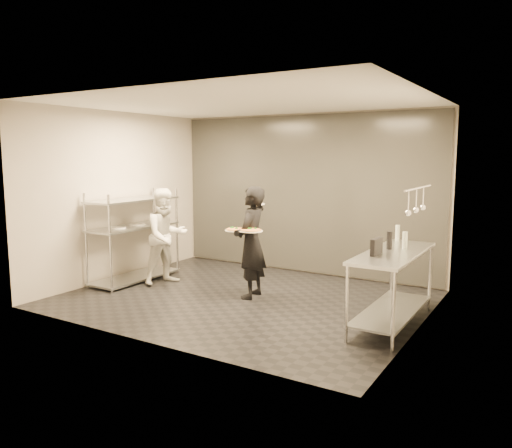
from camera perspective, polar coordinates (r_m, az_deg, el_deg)
The scene contains 13 objects.
room_shell at distance 8.12m, azimuth 2.97°, elevation 3.07°, with size 5.00×4.00×2.80m.
pass_rack at distance 8.53m, azimuth -13.77°, elevation -1.19°, with size 0.60×1.60×1.50m.
prep_counter at distance 6.34m, azimuth 15.37°, elevation -5.67°, with size 0.60×1.80×0.92m.
utensil_rail at distance 6.13m, azimuth 17.90°, elevation 2.51°, with size 0.07×1.20×0.31m.
waiter at distance 7.26m, azimuth -0.51°, elevation -2.14°, with size 0.60×0.39×1.63m, color black.
chef at distance 8.21m, azimuth -10.23°, elevation -1.39°, with size 0.75×0.59×1.55m, color white.
pizza_plate_near at distance 7.14m, azimuth -2.30°, elevation -0.65°, with size 0.32×0.32×0.05m.
pizza_plate_far at distance 6.97m, azimuth -0.60°, elevation -0.73°, with size 0.33×0.33×0.05m.
salad_plate at distance 7.48m, azimuth -0.15°, elevation 2.43°, with size 0.30×0.30×0.07m.
pos_monitor at distance 6.01m, azimuth 13.60°, elevation -2.52°, with size 0.05×0.27×0.20m, color black.
bottle_green at distance 7.07m, azimuth 15.87°, elevation -0.98°, with size 0.06×0.06×0.22m, color #9AA799.
bottle_clear at distance 6.48m, azimuth 16.65°, elevation -1.80°, with size 0.06×0.06×0.21m, color #9AA799.
bottle_dark at distance 6.39m, azimuth 15.00°, elevation -1.82°, with size 0.06×0.06×0.22m, color black.
Camera 1 is at (3.83, -5.94, 2.08)m, focal length 35.00 mm.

